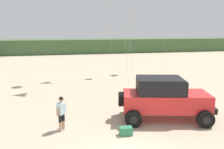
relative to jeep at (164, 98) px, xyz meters
The scene contains 4 objects.
dune_ridge 37.16m from the jeep, 93.02° to the left, with size 90.00×6.12×2.73m, color #426038.
jeep is the anchor object (origin of this frame).
person_watching 5.30m from the jeep, behind, with size 0.47×0.50×1.67m.
cooler_box 3.01m from the jeep, 150.89° to the right, with size 0.56×0.36×0.38m, color #2D7F51.
Camera 1 is at (-2.44, -7.47, 4.72)m, focal length 37.98 mm.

